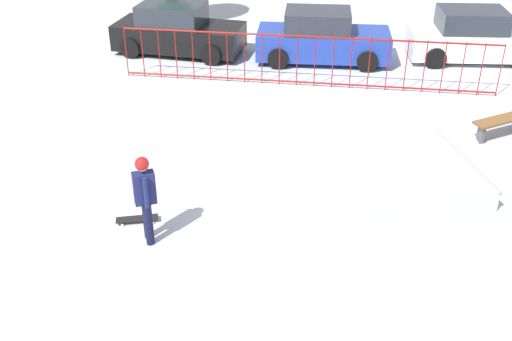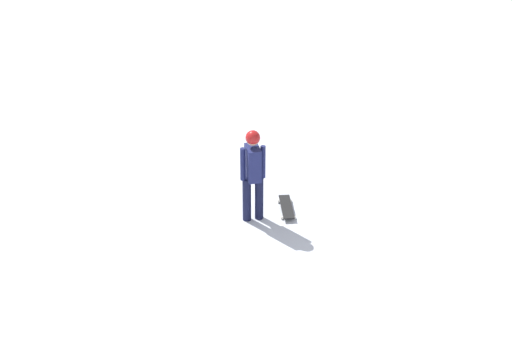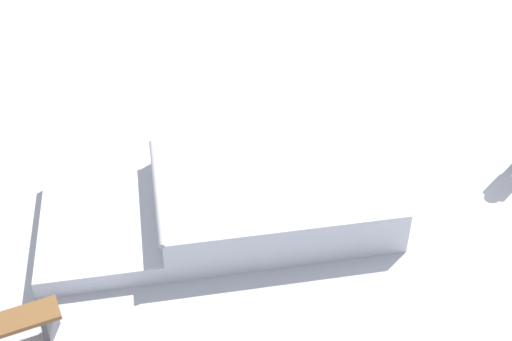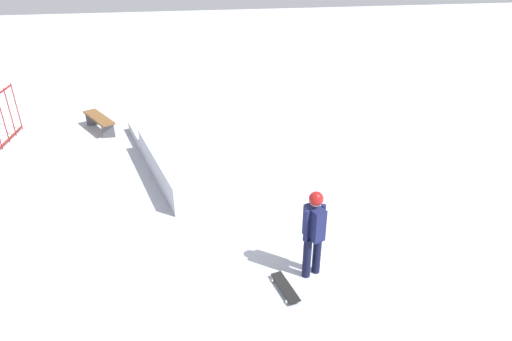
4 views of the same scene
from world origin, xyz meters
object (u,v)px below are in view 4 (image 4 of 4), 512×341
object	(u,v)px
skater	(314,228)
park_bench	(99,120)
skateboard	(285,287)
skate_ramp	(199,153)

from	to	relation	value
skater	park_bench	size ratio (longest dim) A/B	1.09
skater	skateboard	xyz separation A→B (m)	(-0.36, 0.56, -0.93)
skater	park_bench	world-z (taller)	skater
skate_ramp	skateboard	distance (m)	5.31
skateboard	skate_ramp	bearing A→B (deg)	0.20
skateboard	skater	bearing A→B (deg)	-70.32
skater	park_bench	bearing A→B (deg)	10.33
skate_ramp	skater	size ratio (longest dim) A/B	3.41
skateboard	park_bench	xyz separation A→B (m)	(7.97, 4.14, 0.28)
skater	skateboard	world-z (taller)	skater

